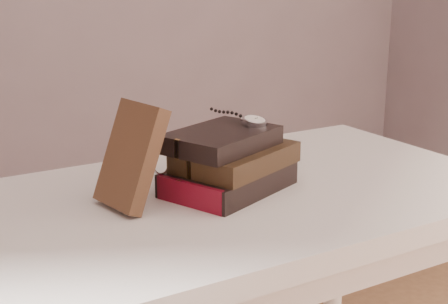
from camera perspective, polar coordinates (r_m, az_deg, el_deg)
table at (r=1.26m, az=1.79°, el=-7.17°), size 1.00×0.60×0.75m
book_stack at (r=1.20m, az=0.45°, el=-0.89°), size 0.28×0.23×0.12m
journal at (r=1.12m, az=-8.15°, el=-0.34°), size 0.11×0.13×0.18m
pocket_watch at (r=1.23m, az=2.49°, el=2.81°), size 0.06×0.15×0.02m
eyeglasses at (r=1.18m, az=-4.99°, el=-0.60°), size 0.13×0.14×0.05m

